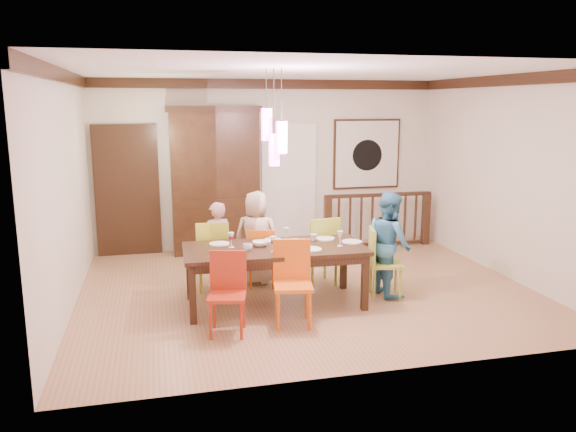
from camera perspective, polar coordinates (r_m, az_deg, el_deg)
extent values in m
plane|color=#A06E4D|center=(7.76, 1.82, -7.41)|extent=(6.00, 6.00, 0.00)
plane|color=white|center=(7.36, 1.97, 14.50)|extent=(6.00, 6.00, 0.00)
plane|color=beige|center=(9.83, -1.97, 5.25)|extent=(6.00, 0.00, 6.00)
plane|color=beige|center=(7.24, -21.69, 2.24)|extent=(0.00, 5.00, 5.00)
plane|color=beige|center=(8.70, 21.36, 3.68)|extent=(0.00, 5.00, 5.00)
cube|color=black|center=(9.65, -16.00, 2.30)|extent=(1.04, 0.07, 2.24)
cube|color=silver|center=(9.93, 0.07, 2.98)|extent=(0.97, 0.05, 2.22)
cube|color=black|center=(10.30, 7.98, 6.26)|extent=(1.25, 0.04, 1.25)
cube|color=silver|center=(10.28, 8.03, 6.25)|extent=(1.18, 0.02, 1.18)
cylinder|color=black|center=(10.26, 8.06, 6.13)|extent=(0.56, 0.01, 0.56)
cube|color=#FF4CBC|center=(6.78, -2.19, 9.27)|extent=(0.11, 0.11, 0.38)
cylinder|color=black|center=(6.78, -2.22, 12.82)|extent=(0.01, 0.01, 0.46)
cube|color=#FF4CBC|center=(6.73, -0.66, 7.98)|extent=(0.11, 0.11, 0.38)
cylinder|color=black|center=(6.72, -0.67, 12.20)|extent=(0.01, 0.01, 0.61)
cube|color=#FF4CBC|center=(6.77, -1.42, 6.73)|extent=(0.11, 0.11, 0.38)
cylinder|color=black|center=(6.75, -1.44, 11.56)|extent=(0.01, 0.01, 0.76)
cube|color=black|center=(6.98, -1.37, -3.35)|extent=(2.26, 1.07, 0.05)
cube|color=black|center=(7.36, -10.04, -5.78)|extent=(0.08, 0.08, 0.70)
cube|color=black|center=(7.74, 5.54, -4.78)|extent=(0.08, 0.08, 0.70)
cube|color=black|center=(6.54, -9.57, -7.95)|extent=(0.08, 0.08, 0.70)
cube|color=black|center=(6.98, 7.83, -6.67)|extent=(0.08, 0.08, 0.70)
cube|color=black|center=(7.42, -2.09, -3.05)|extent=(2.04, 0.09, 0.10)
cube|color=black|center=(6.57, -0.55, -4.95)|extent=(2.04, 0.09, 0.10)
cube|color=#B6C52D|center=(7.72, -7.63, -4.01)|extent=(0.47, 0.47, 0.04)
cube|color=#B6C52D|center=(7.65, -7.68, -2.15)|extent=(0.43, 0.08, 0.47)
cylinder|color=#B6C52D|center=(7.60, -8.77, -6.15)|extent=(0.04, 0.04, 0.45)
cylinder|color=#B6C52D|center=(7.63, -6.13, -6.00)|extent=(0.04, 0.04, 0.45)
cylinder|color=#B6C52D|center=(7.94, -8.98, -5.40)|extent=(0.04, 0.04, 0.45)
cylinder|color=#B6C52D|center=(7.97, -6.46, -5.26)|extent=(0.04, 0.04, 0.45)
cube|color=#D4550D|center=(7.78, -2.66, -4.27)|extent=(0.45, 0.45, 0.04)
cube|color=#D4550D|center=(7.72, -2.68, -2.67)|extent=(0.37, 0.12, 0.41)
cylinder|color=#D4550D|center=(7.67, -3.56, -6.12)|extent=(0.03, 0.03, 0.39)
cylinder|color=#D4550D|center=(7.72, -1.32, -5.97)|extent=(0.03, 0.03, 0.39)
cylinder|color=#D4550D|center=(7.95, -3.94, -5.47)|extent=(0.03, 0.03, 0.39)
cylinder|color=#D4550D|center=(8.01, -1.78, -5.34)|extent=(0.03, 0.03, 0.39)
cube|color=#96AC2E|center=(7.85, 3.17, -3.59)|extent=(0.50, 0.50, 0.04)
cube|color=#96AC2E|center=(7.79, 3.19, -1.73)|extent=(0.44, 0.10, 0.48)
cylinder|color=#96AC2E|center=(7.71, 2.25, -5.74)|extent=(0.04, 0.04, 0.46)
cylinder|color=#96AC2E|center=(7.81, 4.78, -5.55)|extent=(0.04, 0.04, 0.46)
cylinder|color=#96AC2E|center=(8.04, 1.56, -5.01)|extent=(0.04, 0.04, 0.46)
cylinder|color=#96AC2E|center=(8.13, 4.00, -4.84)|extent=(0.04, 0.04, 0.46)
cube|color=#9E2713|center=(6.21, -6.22, -8.09)|extent=(0.49, 0.49, 0.04)
cube|color=#9E2713|center=(6.13, -6.27, -5.95)|extent=(0.41, 0.13, 0.45)
cylinder|color=#9E2713|center=(6.12, -7.53, -10.65)|extent=(0.03, 0.03, 0.43)
cylinder|color=#9E2713|center=(6.16, -4.43, -10.44)|extent=(0.03, 0.03, 0.43)
cylinder|color=#9E2713|center=(6.42, -7.84, -9.57)|extent=(0.03, 0.03, 0.43)
cylinder|color=#9E2713|center=(6.46, -4.90, -9.38)|extent=(0.03, 0.03, 0.43)
cube|color=#DC5E12|center=(6.41, 0.51, -7.10)|extent=(0.50, 0.50, 0.04)
cube|color=#DC5E12|center=(6.34, 0.51, -4.88)|extent=(0.44, 0.11, 0.48)
cylinder|color=#DC5E12|center=(6.29, -0.68, -9.77)|extent=(0.04, 0.04, 0.46)
cylinder|color=#DC5E12|center=(6.38, 2.45, -9.49)|extent=(0.04, 0.04, 0.46)
cylinder|color=#DC5E12|center=(6.62, -1.36, -8.70)|extent=(0.04, 0.04, 0.46)
cylinder|color=#DC5E12|center=(6.69, 1.62, -8.45)|extent=(0.04, 0.04, 0.46)
cube|color=#A0B039|center=(7.45, 9.91, -4.82)|extent=(0.50, 0.50, 0.04)
cube|color=#A0B039|center=(7.38, 9.98, -2.98)|extent=(0.14, 0.41, 0.45)
cylinder|color=#A0B039|center=(7.30, 9.15, -6.98)|extent=(0.04, 0.04, 0.43)
cylinder|color=#A0B039|center=(7.43, 11.56, -6.73)|extent=(0.04, 0.04, 0.43)
cylinder|color=#A0B039|center=(7.60, 8.19, -6.22)|extent=(0.04, 0.04, 0.43)
cylinder|color=#A0B039|center=(7.72, 10.51, -6.00)|extent=(0.04, 0.04, 0.43)
cube|color=black|center=(9.63, -7.28, -0.89)|extent=(1.45, 0.44, 0.93)
cube|color=black|center=(9.47, -7.47, 6.21)|extent=(1.45, 0.40, 1.45)
cube|color=black|center=(9.66, -7.59, 6.31)|extent=(1.25, 0.02, 1.25)
cube|color=black|center=(9.44, -7.59, 10.74)|extent=(1.56, 0.44, 0.10)
cube|color=black|center=(9.69, 4.07, -0.79)|extent=(0.12, 0.12, 0.92)
cube|color=black|center=(10.38, 13.78, -0.28)|extent=(0.12, 0.12, 0.92)
cube|color=black|center=(9.92, 9.18, 2.13)|extent=(1.96, 0.11, 0.06)
cube|color=black|center=(10.09, 9.02, -2.81)|extent=(1.84, 0.09, 0.05)
imported|color=#D7A4B0|center=(7.77, -7.22, -2.90)|extent=(0.49, 0.39, 1.19)
imported|color=#C7B096|center=(7.84, -3.21, -2.21)|extent=(0.75, 0.62, 1.32)
imported|color=teal|center=(7.50, 10.27, -2.77)|extent=(0.56, 0.70, 1.38)
imported|color=gold|center=(6.85, 0.48, -3.02)|extent=(0.43, 0.43, 0.09)
imported|color=white|center=(7.00, -2.81, -2.83)|extent=(0.21, 0.21, 0.06)
imported|color=silver|center=(6.78, -4.14, -3.20)|extent=(0.15, 0.15, 0.09)
imported|color=silver|center=(7.27, 2.62, -2.19)|extent=(0.12, 0.12, 0.09)
cylinder|color=white|center=(7.14, -6.99, -2.82)|extent=(0.26, 0.26, 0.01)
cylinder|color=white|center=(7.27, -1.53, -2.48)|extent=(0.26, 0.26, 0.01)
cylinder|color=white|center=(7.38, 3.76, -2.29)|extent=(0.26, 0.26, 0.01)
cylinder|color=white|center=(6.59, -6.91, -4.03)|extent=(0.26, 0.26, 0.01)
cylinder|color=white|center=(6.83, 2.36, -3.39)|extent=(0.26, 0.26, 0.01)
cylinder|color=white|center=(7.24, 6.51, -2.61)|extent=(0.26, 0.26, 0.01)
cube|color=#D83359|center=(6.63, -0.73, -3.85)|extent=(0.18, 0.14, 0.01)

